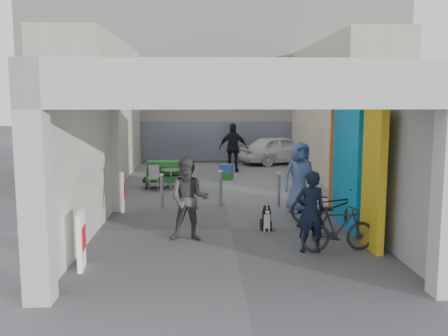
{
  "coord_description": "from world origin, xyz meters",
  "views": [
    {
      "loc": [
        -0.62,
        -11.05,
        2.94
      ],
      "look_at": [
        -0.11,
        1.0,
        1.27
      ],
      "focal_mm": 40.0,
      "sensor_mm": 36.0,
      "label": 1
    }
  ],
  "objects_px": {
    "border_collie": "(266,220)",
    "bicycle_front": "(331,206)",
    "man_back_turned": "(189,199)",
    "man_elderly": "(300,177)",
    "man_crates": "(233,148)",
    "white_van": "(281,150)",
    "man_with_dog": "(310,212)",
    "cafe_set": "(168,179)",
    "bicycle_rear": "(338,229)",
    "produce_stand": "(164,177)"
  },
  "relations": [
    {
      "from": "border_collie",
      "to": "bicycle_front",
      "type": "distance_m",
      "value": 1.54
    },
    {
      "from": "man_back_turned",
      "to": "bicycle_front",
      "type": "bearing_deg",
      "value": 20.9
    },
    {
      "from": "border_collie",
      "to": "man_back_turned",
      "type": "distance_m",
      "value": 1.95
    },
    {
      "from": "man_elderly",
      "to": "man_crates",
      "type": "relative_size",
      "value": 0.93
    },
    {
      "from": "man_elderly",
      "to": "white_van",
      "type": "bearing_deg",
      "value": 69.12
    },
    {
      "from": "man_elderly",
      "to": "bicycle_front",
      "type": "distance_m",
      "value": 1.77
    },
    {
      "from": "man_with_dog",
      "to": "man_back_turned",
      "type": "distance_m",
      "value": 2.53
    },
    {
      "from": "man_with_dog",
      "to": "man_crates",
      "type": "relative_size",
      "value": 0.81
    },
    {
      "from": "man_crates",
      "to": "cafe_set",
      "type": "bearing_deg",
      "value": 66.62
    },
    {
      "from": "border_collie",
      "to": "bicycle_front",
      "type": "bearing_deg",
      "value": 4.2
    },
    {
      "from": "bicycle_rear",
      "to": "white_van",
      "type": "xyz_separation_m",
      "value": [
        0.95,
        13.26,
        0.2
      ]
    },
    {
      "from": "bicycle_front",
      "to": "white_van",
      "type": "height_order",
      "value": "white_van"
    },
    {
      "from": "man_crates",
      "to": "man_back_turned",
      "type": "bearing_deg",
      "value": 91.64
    },
    {
      "from": "border_collie",
      "to": "bicycle_rear",
      "type": "xyz_separation_m",
      "value": [
        1.19,
        -1.6,
        0.21
      ]
    },
    {
      "from": "produce_stand",
      "to": "bicycle_rear",
      "type": "relative_size",
      "value": 0.89
    },
    {
      "from": "produce_stand",
      "to": "man_with_dog",
      "type": "height_order",
      "value": "man_with_dog"
    },
    {
      "from": "man_with_dog",
      "to": "man_back_turned",
      "type": "relative_size",
      "value": 0.91
    },
    {
      "from": "man_with_dog",
      "to": "man_crates",
      "type": "height_order",
      "value": "man_crates"
    },
    {
      "from": "produce_stand",
      "to": "man_crates",
      "type": "distance_m",
      "value": 4.37
    },
    {
      "from": "man_with_dog",
      "to": "bicycle_front",
      "type": "relative_size",
      "value": 0.84
    },
    {
      "from": "cafe_set",
      "to": "bicycle_front",
      "type": "distance_m",
      "value": 6.73
    },
    {
      "from": "produce_stand",
      "to": "bicycle_front",
      "type": "height_order",
      "value": "bicycle_front"
    },
    {
      "from": "man_crates",
      "to": "bicycle_front",
      "type": "height_order",
      "value": "man_crates"
    },
    {
      "from": "border_collie",
      "to": "man_elderly",
      "type": "distance_m",
      "value": 2.27
    },
    {
      "from": "produce_stand",
      "to": "man_back_turned",
      "type": "relative_size",
      "value": 0.77
    },
    {
      "from": "man_elderly",
      "to": "man_back_turned",
      "type": "bearing_deg",
      "value": -152.65
    },
    {
      "from": "bicycle_front",
      "to": "bicycle_rear",
      "type": "relative_size",
      "value": 1.27
    },
    {
      "from": "man_crates",
      "to": "bicycle_rear",
      "type": "xyz_separation_m",
      "value": [
        1.39,
        -10.69,
        -0.54
      ]
    },
    {
      "from": "border_collie",
      "to": "bicycle_front",
      "type": "height_order",
      "value": "bicycle_front"
    },
    {
      "from": "bicycle_front",
      "to": "white_van",
      "type": "relative_size",
      "value": 0.5
    },
    {
      "from": "white_van",
      "to": "man_with_dog",
      "type": "bearing_deg",
      "value": 153.08
    },
    {
      "from": "bicycle_rear",
      "to": "white_van",
      "type": "bearing_deg",
      "value": -10.88
    },
    {
      "from": "cafe_set",
      "to": "man_crates",
      "type": "bearing_deg",
      "value": 56.15
    },
    {
      "from": "man_elderly",
      "to": "white_van",
      "type": "xyz_separation_m",
      "value": [
        1.04,
        9.81,
        -0.27
      ]
    },
    {
      "from": "border_collie",
      "to": "man_back_turned",
      "type": "xyz_separation_m",
      "value": [
        -1.71,
        -0.69,
        0.63
      ]
    },
    {
      "from": "produce_stand",
      "to": "bicycle_front",
      "type": "bearing_deg",
      "value": -44.69
    },
    {
      "from": "man_with_dog",
      "to": "man_elderly",
      "type": "height_order",
      "value": "man_elderly"
    },
    {
      "from": "man_back_turned",
      "to": "man_elderly",
      "type": "xyz_separation_m",
      "value": [
        2.81,
        2.55,
        0.05
      ]
    },
    {
      "from": "man_back_turned",
      "to": "white_van",
      "type": "relative_size",
      "value": 0.46
    },
    {
      "from": "man_back_turned",
      "to": "man_with_dog",
      "type": "bearing_deg",
      "value": -15.7
    },
    {
      "from": "man_with_dog",
      "to": "man_back_turned",
      "type": "xyz_separation_m",
      "value": [
        -2.35,
        0.92,
        0.07
      ]
    },
    {
      "from": "bicycle_rear",
      "to": "white_van",
      "type": "height_order",
      "value": "white_van"
    },
    {
      "from": "cafe_set",
      "to": "man_back_turned",
      "type": "relative_size",
      "value": 0.77
    },
    {
      "from": "man_with_dog",
      "to": "white_van",
      "type": "xyz_separation_m",
      "value": [
        1.5,
        13.27,
        -0.15
      ]
    },
    {
      "from": "bicycle_front",
      "to": "bicycle_rear",
      "type": "xyz_separation_m",
      "value": [
        -0.31,
        -1.79,
        -0.05
      ]
    },
    {
      "from": "bicycle_front",
      "to": "produce_stand",
      "type": "bearing_deg",
      "value": 66.47
    },
    {
      "from": "man_elderly",
      "to": "bicycle_rear",
      "type": "distance_m",
      "value": 3.49
    },
    {
      "from": "man_back_turned",
      "to": "man_crates",
      "type": "xyz_separation_m",
      "value": [
        1.52,
        9.78,
        0.12
      ]
    },
    {
      "from": "man_with_dog",
      "to": "white_van",
      "type": "bearing_deg",
      "value": -102.01
    },
    {
      "from": "man_elderly",
      "to": "white_van",
      "type": "relative_size",
      "value": 0.48
    }
  ]
}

